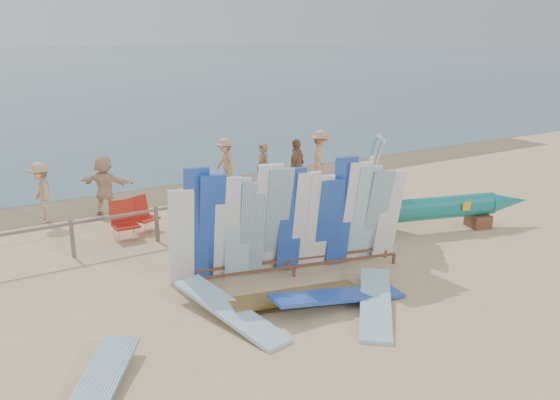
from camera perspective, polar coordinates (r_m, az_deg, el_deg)
ground at (r=12.25m, az=-6.54°, el=-7.95°), size 160.00×160.00×0.00m
wet_sand_strip at (r=18.65m, az=-16.35°, el=-0.16°), size 40.00×2.60×0.01m
fence at (r=14.63m, az=-11.81°, el=-1.58°), size 12.08×0.08×0.90m
main_surfboard_rack at (r=12.26m, az=1.02°, el=-2.23°), size 5.00×1.73×2.49m
side_surfboard_rack at (r=14.92m, az=8.19°, el=1.09°), size 2.09×1.94×2.62m
outrigger_canoe at (r=15.36m, az=13.26°, el=-1.03°), size 6.30×2.32×0.91m
vendor_table at (r=13.81m, az=2.98°, el=-3.39°), size 1.01×0.86×1.14m
flat_board_a at (r=10.76m, az=-4.86°, el=-11.41°), size 1.03×2.75×0.38m
flat_board_b at (r=11.26m, az=9.15°, el=-10.26°), size 2.19×2.41×0.24m
flat_board_d at (r=11.27m, az=5.64°, el=-10.10°), size 2.73×0.84×0.41m
flat_board_c at (r=11.40m, az=1.58°, el=-9.71°), size 2.74×0.78×0.25m
beach_chair_left at (r=15.10m, az=-14.65°, el=-2.64°), size 0.61×0.63×0.94m
beach_chair_right at (r=15.62m, az=-12.87°, el=-1.97°), size 0.74×0.75×0.89m
stroller at (r=16.04m, az=-5.81°, el=-0.63°), size 0.76×0.88×1.01m
beachgoer_3 at (r=16.99m, az=-21.98°, el=0.67°), size 0.46×1.07×1.65m
beachgoer_5 at (r=17.15m, az=-16.52°, el=1.41°), size 1.47×1.48×1.70m
beachgoer_7 at (r=18.66m, az=-1.67°, el=3.01°), size 0.35×0.60×1.60m
beachgoer_10 at (r=18.77m, az=1.61°, el=3.30°), size 1.09×0.93×1.73m
beachgoer_extra_0 at (r=19.81m, az=3.90°, el=4.11°), size 0.99×1.29×1.85m
beachgoer_9 at (r=19.52m, az=-5.29°, el=3.59°), size 0.48×1.08×1.64m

